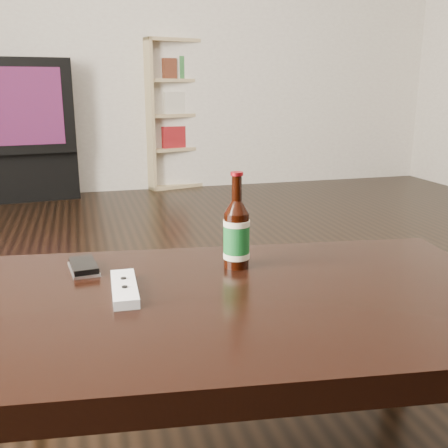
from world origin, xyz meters
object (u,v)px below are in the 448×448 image
object	(u,v)px
tv	(7,105)
phone	(84,267)
tv_stand	(15,174)
bookshelf	(178,112)
beer_bottle	(236,234)
remote	(124,288)
coffee_table	(241,320)

from	to	relation	value
tv	phone	distance (m)	3.11
tv_stand	bookshelf	size ratio (longest dim) A/B	0.75
bookshelf	tv_stand	bearing A→B (deg)	173.22
tv_stand	phone	size ratio (longest dim) A/B	7.51
tv	beer_bottle	bearing A→B (deg)	-81.67
beer_bottle	tv	bearing A→B (deg)	104.69
beer_bottle	remote	distance (m)	0.29
tv	phone	world-z (taller)	tv
tv_stand	phone	distance (m)	3.11
tv	coffee_table	bearing A→B (deg)	-83.03
bookshelf	beer_bottle	size ratio (longest dim) A/B	5.34
phone	bookshelf	bearing A→B (deg)	68.62
beer_bottle	phone	distance (m)	0.36
tv_stand	remote	bearing A→B (deg)	-86.62
tv	phone	xyz separation A→B (m)	(0.47, -3.06, -0.26)
bookshelf	beer_bottle	bearing A→B (deg)	-113.78
tv	bookshelf	bearing A→B (deg)	2.28
bookshelf	remote	world-z (taller)	bookshelf
tv_stand	tv	bearing A→B (deg)	-90.00
bookshelf	coffee_table	bearing A→B (deg)	-114.03
tv	coffee_table	world-z (taller)	tv
remote	tv_stand	bearing A→B (deg)	101.85
tv_stand	phone	world-z (taller)	phone
phone	remote	size ratio (longest dim) A/B	0.67
tv_stand	bookshelf	distance (m)	1.40
phone	tv_stand	bearing A→B (deg)	91.86
remote	bookshelf	bearing A→B (deg)	79.58
tv_stand	coffee_table	distance (m)	3.39
remote	phone	bearing A→B (deg)	118.05
tv_stand	beer_bottle	xyz separation A→B (m)	(0.82, -3.13, 0.32)
tv	phone	bearing A→B (deg)	-87.54
tv_stand	phone	bearing A→B (deg)	-87.54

